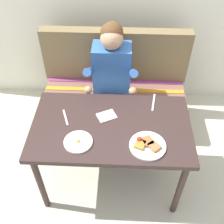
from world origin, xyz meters
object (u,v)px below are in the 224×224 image
at_px(plate_breakfast, 147,145).
at_px(knife, 153,102).
at_px(napkin, 107,116).
at_px(table, 111,132).
at_px(plate_eggs, 78,142).
at_px(couch, 115,97).
at_px(fork, 65,117).
at_px(person, 111,76).

distance_m(plate_breakfast, knife, 0.46).
xyz_separation_m(plate_breakfast, napkin, (-0.30, 0.28, -0.01)).
height_order(table, plate_eggs, plate_eggs).
bearing_deg(plate_breakfast, knife, 81.08).
distance_m(plate_eggs, napkin, 0.33).
bearing_deg(couch, fork, -116.87).
bearing_deg(table, fork, 169.75).
height_order(couch, fork, couch).
bearing_deg(person, table, -87.60).
distance_m(table, plate_eggs, 0.30).
xyz_separation_m(table, fork, (-0.35, 0.06, 0.08)).
distance_m(person, knife, 0.48).
bearing_deg(person, napkin, -91.73).
xyz_separation_m(plate_breakfast, plate_eggs, (-0.49, 0.01, -0.00)).
bearing_deg(plate_eggs, couch, 76.60).
height_order(couch, plate_eggs, couch).
bearing_deg(fork, plate_breakfast, -42.58).
bearing_deg(napkin, plate_breakfast, -43.11).
relative_size(couch, plate_breakfast, 5.61).
bearing_deg(knife, table, -132.47).
xyz_separation_m(couch, person, (-0.02, -0.17, 0.41)).
height_order(couch, person, person).
relative_size(plate_eggs, knife, 1.02).
xyz_separation_m(table, napkin, (-0.04, 0.09, 0.09)).
distance_m(couch, napkin, 0.78).
bearing_deg(person, knife, -42.25).
xyz_separation_m(couch, fork, (-0.35, -0.70, 0.40)).
bearing_deg(plate_eggs, plate_breakfast, -1.47).
bearing_deg(couch, plate_eggs, -103.40).
bearing_deg(plate_eggs, napkin, 55.61).
bearing_deg(fork, napkin, -15.00).
relative_size(napkin, knife, 0.70).
bearing_deg(napkin, fork, -174.74).
bearing_deg(napkin, plate_eggs, -124.39).
distance_m(plate_breakfast, plate_eggs, 0.49).
bearing_deg(napkin, couch, 86.62).
xyz_separation_m(person, fork, (-0.33, -0.53, -0.01)).
xyz_separation_m(table, plate_breakfast, (0.26, -0.19, 0.10)).
bearing_deg(fork, knife, -3.99).
relative_size(person, knife, 6.06).
distance_m(napkin, fork, 0.32).
distance_m(fork, knife, 0.72).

